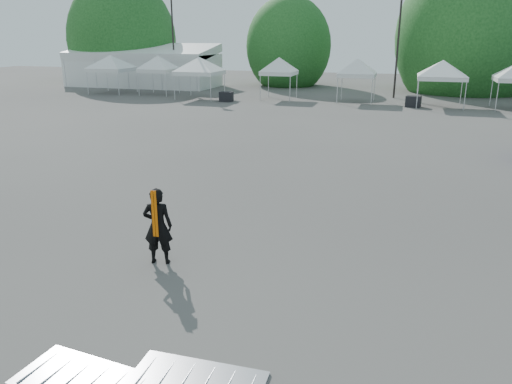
# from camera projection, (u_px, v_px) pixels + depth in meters

# --- Properties ---
(ground) EXTENTS (120.00, 120.00, 0.00)m
(ground) POSITION_uv_depth(u_px,v_px,m) (230.00, 232.00, 13.34)
(ground) COLOR #474442
(ground) RESTS_ON ground
(marquee) EXTENTS (15.00, 6.25, 4.23)m
(marquee) POSITION_uv_depth(u_px,v_px,m) (143.00, 66.00, 50.79)
(marquee) COLOR white
(marquee) RESTS_ON ground
(light_pole_west) EXTENTS (0.60, 0.25, 10.30)m
(light_pole_west) POSITION_uv_depth(u_px,v_px,m) (173.00, 27.00, 47.62)
(light_pole_west) COLOR black
(light_pole_west) RESTS_ON ground
(light_pole_east) EXTENTS (0.60, 0.25, 9.80)m
(light_pole_east) POSITION_uv_depth(u_px,v_px,m) (399.00, 29.00, 40.03)
(light_pole_east) COLOR black
(light_pole_east) RESTS_ON ground
(tree_far_w) EXTENTS (4.80, 4.80, 7.30)m
(tree_far_w) POSITION_uv_depth(u_px,v_px,m) (122.00, 40.00, 53.87)
(tree_far_w) COLOR #382314
(tree_far_w) RESTS_ON ground
(tree_mid_w) EXTENTS (4.16, 4.16, 6.33)m
(tree_mid_w) POSITION_uv_depth(u_px,v_px,m) (289.00, 46.00, 50.87)
(tree_mid_w) COLOR #382314
(tree_mid_w) RESTS_ON ground
(tree_mid_e) EXTENTS (5.12, 5.12, 7.79)m
(tree_mid_e) POSITION_uv_depth(u_px,v_px,m) (470.00, 37.00, 44.95)
(tree_mid_e) COLOR #382314
(tree_mid_e) RESTS_ON ground
(tent_a) EXTENTS (4.66, 4.66, 3.88)m
(tent_a) POSITION_uv_depth(u_px,v_px,m) (111.00, 58.00, 44.28)
(tent_a) COLOR silver
(tent_a) RESTS_ON ground
(tent_b) EXTENTS (3.97, 3.97, 3.88)m
(tent_b) POSITION_uv_depth(u_px,v_px,m) (158.00, 59.00, 43.27)
(tent_b) COLOR silver
(tent_b) RESTS_ON ground
(tent_c) EXTENTS (4.73, 4.73, 3.88)m
(tent_c) POSITION_uv_depth(u_px,v_px,m) (199.00, 60.00, 40.54)
(tent_c) COLOR silver
(tent_c) RESTS_ON ground
(tent_d) EXTENTS (3.76, 3.76, 3.88)m
(tent_d) POSITION_uv_depth(u_px,v_px,m) (279.00, 61.00, 40.18)
(tent_d) COLOR silver
(tent_d) RESTS_ON ground
(tent_e) EXTENTS (3.95, 3.95, 3.88)m
(tent_e) POSITION_uv_depth(u_px,v_px,m) (358.00, 62.00, 38.28)
(tent_e) COLOR silver
(tent_e) RESTS_ON ground
(tent_f) EXTENTS (4.75, 4.75, 3.88)m
(tent_f) POSITION_uv_depth(u_px,v_px,m) (443.00, 64.00, 35.83)
(tent_f) COLOR silver
(tent_f) RESTS_ON ground
(man) EXTENTS (0.74, 0.58, 1.81)m
(man) POSITION_uv_depth(u_px,v_px,m) (158.00, 226.00, 11.30)
(man) COLOR black
(man) RESTS_ON ground
(barrier_left) EXTENTS (2.19, 1.26, 0.07)m
(barrier_left) POSITION_uv_depth(u_px,v_px,m) (84.00, 380.00, 7.57)
(barrier_left) COLOR #A6A8AE
(barrier_left) RESTS_ON ground
(barrier_mid) EXTENTS (2.08, 1.07, 0.07)m
(barrier_mid) POSITION_uv_depth(u_px,v_px,m) (196.00, 382.00, 7.54)
(barrier_mid) COLOR #A6A8AE
(barrier_mid) RESTS_ON ground
(crate_west) EXTENTS (0.99, 0.77, 0.76)m
(crate_west) POSITION_uv_depth(u_px,v_px,m) (226.00, 97.00, 39.34)
(crate_west) COLOR black
(crate_west) RESTS_ON ground
(crate_mid) EXTENTS (1.15, 0.95, 0.80)m
(crate_mid) POSITION_uv_depth(u_px,v_px,m) (413.00, 101.00, 36.36)
(crate_mid) COLOR black
(crate_mid) RESTS_ON ground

